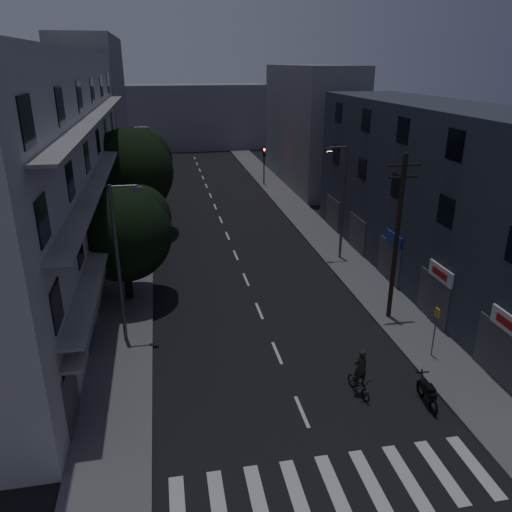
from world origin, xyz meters
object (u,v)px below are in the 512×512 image
object	(u,v)px
bus_stop_sign	(436,323)
motorcycle	(427,394)
utility_pole	(397,236)
cyclist	(359,379)

from	to	relation	value
bus_stop_sign	motorcycle	xyz separation A→B (m)	(-1.94, -3.13, -1.39)
utility_pole	cyclist	bearing A→B (deg)	-124.45
utility_pole	motorcycle	xyz separation A→B (m)	(-1.65, -7.26, -4.37)
motorcycle	cyclist	size ratio (longest dim) A/B	0.91
motorcycle	cyclist	distance (m)	2.80
motorcycle	utility_pole	bearing A→B (deg)	82.20
bus_stop_sign	motorcycle	world-z (taller)	bus_stop_sign
motorcycle	cyclist	world-z (taller)	cyclist
motorcycle	cyclist	xyz separation A→B (m)	(-2.53, 1.17, 0.23)
motorcycle	bus_stop_sign	bearing A→B (deg)	63.14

